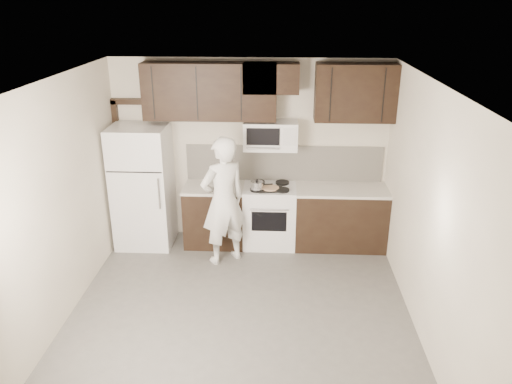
# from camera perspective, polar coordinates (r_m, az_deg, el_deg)

# --- Properties ---
(floor) EXTENTS (4.50, 4.50, 0.00)m
(floor) POSITION_cam_1_polar(r_m,az_deg,el_deg) (5.96, -1.93, -14.41)
(floor) COLOR #565451
(floor) RESTS_ON ground
(back_wall) EXTENTS (4.00, 0.00, 4.00)m
(back_wall) POSITION_cam_1_polar(r_m,az_deg,el_deg) (7.38, -0.65, 4.67)
(back_wall) COLOR #BEB4A1
(back_wall) RESTS_ON ground
(ceiling) EXTENTS (4.50, 4.50, 0.00)m
(ceiling) POSITION_cam_1_polar(r_m,az_deg,el_deg) (4.88, -2.34, 12.12)
(ceiling) COLOR white
(ceiling) RESTS_ON back_wall
(counter_run) EXTENTS (2.95, 0.64, 0.91)m
(counter_run) POSITION_cam_1_polar(r_m,az_deg,el_deg) (7.40, 3.91, -2.75)
(counter_run) COLOR black
(counter_run) RESTS_ON floor
(stove) EXTENTS (0.76, 0.66, 0.94)m
(stove) POSITION_cam_1_polar(r_m,az_deg,el_deg) (7.40, 1.56, -2.68)
(stove) COLOR white
(stove) RESTS_ON floor
(backsplash) EXTENTS (2.90, 0.02, 0.54)m
(backsplash) POSITION_cam_1_polar(r_m,az_deg,el_deg) (7.41, 3.22, 3.33)
(backsplash) COLOR beige
(backsplash) RESTS_ON counter_run
(upper_cabinets) EXTENTS (3.48, 0.35, 0.78)m
(upper_cabinets) POSITION_cam_1_polar(r_m,az_deg,el_deg) (6.98, 0.97, 11.56)
(upper_cabinets) COLOR black
(upper_cabinets) RESTS_ON back_wall
(microwave) EXTENTS (0.76, 0.42, 0.40)m
(microwave) POSITION_cam_1_polar(r_m,az_deg,el_deg) (7.10, 1.68, 6.50)
(microwave) COLOR white
(microwave) RESTS_ON upper_cabinets
(refrigerator) EXTENTS (0.80, 0.76, 1.80)m
(refrigerator) POSITION_cam_1_polar(r_m,az_deg,el_deg) (7.45, -12.79, 0.61)
(refrigerator) COLOR white
(refrigerator) RESTS_ON floor
(door_trim) EXTENTS (0.50, 0.08, 2.12)m
(door_trim) POSITION_cam_1_polar(r_m,az_deg,el_deg) (7.73, -15.05, 3.91)
(door_trim) COLOR black
(door_trim) RESTS_ON floor
(saucepan) EXTENTS (0.31, 0.18, 0.17)m
(saucepan) POSITION_cam_1_polar(r_m,az_deg,el_deg) (7.06, 0.13, 0.70)
(saucepan) COLOR silver
(saucepan) RESTS_ON stove
(baking_tray) EXTENTS (0.39, 0.31, 0.02)m
(baking_tray) POSITION_cam_1_polar(r_m,az_deg,el_deg) (7.12, 1.68, 0.34)
(baking_tray) COLOR black
(baking_tray) RESTS_ON counter_run
(pizza) EXTENTS (0.27, 0.27, 0.02)m
(pizza) POSITION_cam_1_polar(r_m,az_deg,el_deg) (7.11, 1.68, 0.47)
(pizza) COLOR #CCAE89
(pizza) RESTS_ON baking_tray
(person) EXTENTS (0.79, 0.73, 1.81)m
(person) POSITION_cam_1_polar(r_m,az_deg,el_deg) (6.77, -3.76, -1.03)
(person) COLOR silver
(person) RESTS_ON floor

